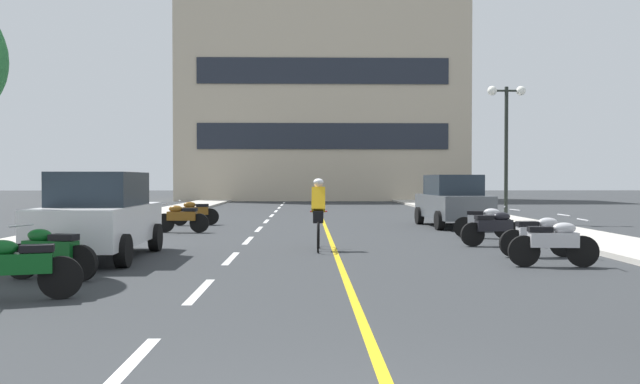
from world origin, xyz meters
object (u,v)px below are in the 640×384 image
parked_car_near (100,215)px  motorcycle_1 (16,267)px  parked_car_mid (453,201)px  motorcycle_6 (485,222)px  street_lamp_mid (506,122)px  motorcycle_7 (182,217)px  motorcycle_8 (195,212)px  cyclist_rider (318,212)px  motorcycle_2 (50,252)px  motorcycle_5 (494,227)px  motorcycle_4 (539,235)px  motorcycle_3 (554,242)px

parked_car_near → motorcycle_1: size_ratio=2.56×
parked_car_mid → motorcycle_6: parked_car_mid is taller
street_lamp_mid → motorcycle_7: bearing=-159.8°
motorcycle_8 → cyclist_rider: size_ratio=0.94×
parked_car_mid → motorcycle_6: 4.45m
motorcycle_2 → cyclist_rider: size_ratio=0.94×
motorcycle_8 → cyclist_rider: bearing=-62.5°
motorcycle_5 → cyclist_rider: bearing=-170.2°
motorcycle_8 → motorcycle_4: bearing=-47.4°
motorcycle_2 → motorcycle_6: 11.85m
motorcycle_1 → motorcycle_8: size_ratio=1.00×
motorcycle_2 → motorcycle_5: bearing=30.6°
motorcycle_1 → motorcycle_4: bearing=28.4°
motorcycle_5 → motorcycle_2: bearing=-149.4°
street_lamp_mid → parked_car_mid: (-2.49, -2.00, -2.93)m
parked_car_mid → motorcycle_5: bearing=-93.8°
parked_car_mid → motorcycle_7: parked_car_mid is taller
motorcycle_6 → motorcycle_7: (-8.93, 2.18, 0.00)m
motorcycle_8 → motorcycle_6: bearing=-30.9°
parked_car_near → motorcycle_8: (0.29, 9.89, -0.44)m
street_lamp_mid → motorcycle_1: 19.77m
motorcycle_4 → cyclist_rider: (-4.70, 1.53, 0.41)m
motorcycle_5 → motorcycle_8: size_ratio=1.02×
cyclist_rider → motorcycle_7: bearing=129.6°
motorcycle_3 → motorcycle_6: 5.95m
motorcycle_3 → cyclist_rider: 5.41m
motorcycle_1 → motorcycle_8: same height
street_lamp_mid → motorcycle_6: size_ratio=3.10×
parked_car_near → motorcycle_3: 9.18m
parked_car_near → motorcycle_7: (0.43, 6.66, -0.44)m
parked_car_near → motorcycle_7: 6.68m
parked_car_mid → motorcycle_8: (-9.16, 0.99, -0.44)m
motorcycle_1 → motorcycle_6: size_ratio=1.01×
motorcycle_4 → motorcycle_7: (-8.89, 6.59, 0.00)m
parked_car_mid → motorcycle_2: size_ratio=2.57×
parked_car_near → motorcycle_2: bearing=-88.2°
motorcycle_7 → motorcycle_8: same height
motorcycle_7 → street_lamp_mid: bearing=20.2°
parked_car_near → motorcycle_2: size_ratio=2.53×
parked_car_near → motorcycle_8: 9.90m
street_lamp_mid → parked_car_near: street_lamp_mid is taller
motorcycle_1 → parked_car_mid: bearing=56.4°
street_lamp_mid → motorcycle_1: bearing=-126.5°
motorcycle_1 → motorcycle_6: same height
motorcycle_7 → motorcycle_8: (-0.14, 3.23, 0.00)m
motorcycle_7 → motorcycle_8: size_ratio=1.03×
parked_car_mid → motorcycle_2: bearing=-128.4°
motorcycle_4 → cyclist_rider: size_ratio=0.96×
motorcycle_5 → motorcycle_4: bearing=-82.5°
motorcycle_5 → motorcycle_7: 9.60m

